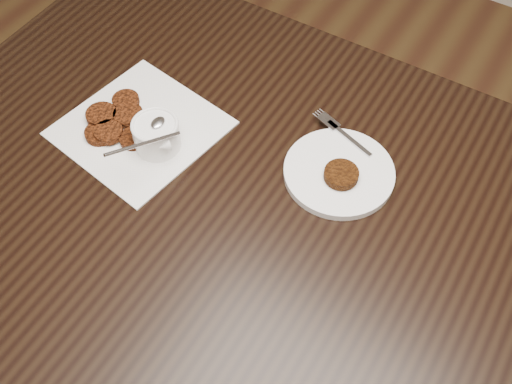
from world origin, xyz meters
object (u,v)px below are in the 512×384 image
(sauce_ramekin, at_px, (154,123))
(napkin, at_px, (140,128))
(table, at_px, (279,319))
(plate_with_patty, at_px, (339,170))

(sauce_ramekin, bearing_deg, napkin, 163.19)
(table, relative_size, sauce_ramekin, 12.54)
(table, xyz_separation_m, napkin, (-0.35, 0.05, 0.38))
(napkin, bearing_deg, sauce_ramekin, -16.81)
(napkin, distance_m, sauce_ramekin, 0.09)
(table, xyz_separation_m, sauce_ramekin, (-0.30, 0.03, 0.44))
(table, height_order, sauce_ramekin, sauce_ramekin)
(napkin, bearing_deg, plate_with_patty, 14.70)
(plate_with_patty, bearing_deg, sauce_ramekin, -160.11)
(table, height_order, napkin, napkin)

